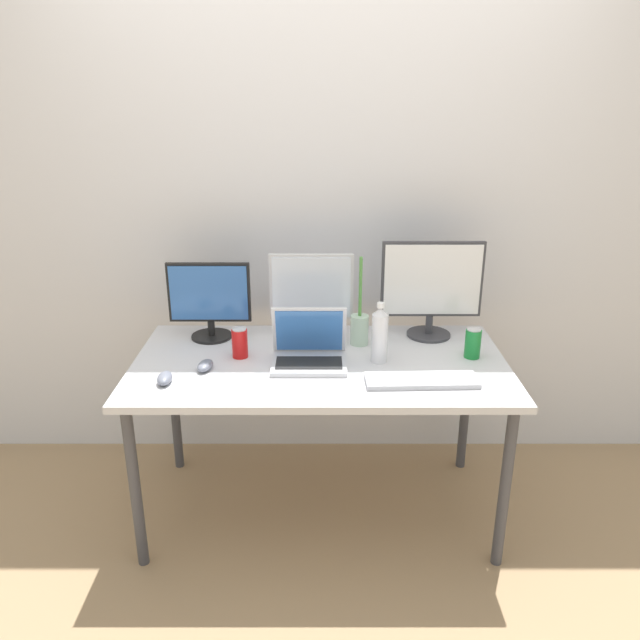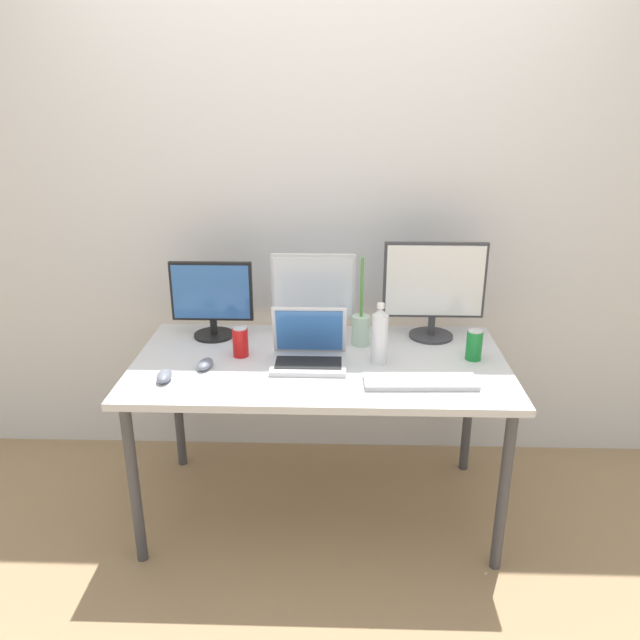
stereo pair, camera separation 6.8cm
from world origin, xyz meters
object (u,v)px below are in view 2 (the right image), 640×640
at_px(soda_can_near_keyboard, 240,342).
at_px(monitor_right, 434,287).
at_px(laptop_silver, 309,351).
at_px(soda_can_by_laptop, 474,345).
at_px(monitor_left, 212,298).
at_px(mouse_by_keyboard, 205,364).
at_px(monitor_center, 313,295).
at_px(work_desk, 320,374).
at_px(mouse_by_laptop, 164,376).
at_px(water_bottle, 380,336).
at_px(keyboard_main, 420,382).
at_px(bamboo_vase, 361,328).

bearing_deg(soda_can_near_keyboard, monitor_right, 15.92).
height_order(laptop_silver, soda_can_by_laptop, laptop_silver).
height_order(monitor_left, mouse_by_keyboard, monitor_left).
height_order(monitor_left, monitor_right, monitor_right).
distance_m(monitor_left, monitor_center, 0.45).
height_order(work_desk, laptop_silver, laptop_silver).
distance_m(monitor_left, mouse_by_laptop, 0.50).
bearing_deg(water_bottle, monitor_right, 48.38).
height_order(laptop_silver, mouse_by_laptop, laptop_silver).
distance_m(monitor_left, keyboard_main, 1.01).
bearing_deg(monitor_left, monitor_right, 1.24).
relative_size(monitor_right, mouse_by_keyboard, 4.36).
bearing_deg(keyboard_main, monitor_left, 150.38).
bearing_deg(soda_can_near_keyboard, mouse_by_laptop, -136.65).
xyz_separation_m(laptop_silver, water_bottle, (0.29, 0.02, 0.06)).
relative_size(monitor_left, soda_can_by_laptop, 2.90).
bearing_deg(work_desk, keyboard_main, -28.06).
bearing_deg(monitor_left, laptop_silver, -32.05).
relative_size(monitor_center, water_bottle, 1.51).
bearing_deg(laptop_silver, water_bottle, 3.38).
bearing_deg(mouse_by_keyboard, work_desk, 19.84).
height_order(monitor_right, water_bottle, monitor_right).
bearing_deg(mouse_by_keyboard, mouse_by_laptop, -129.94).
relative_size(laptop_silver, mouse_by_laptop, 2.82).
relative_size(monitor_left, monitor_right, 0.81).
bearing_deg(laptop_silver, soda_can_by_laptop, 5.03).
relative_size(monitor_right, water_bottle, 1.75).
distance_m(soda_can_near_keyboard, soda_can_by_laptop, 0.97).
distance_m(work_desk, mouse_by_laptop, 0.64).
xyz_separation_m(monitor_left, laptop_silver, (0.45, -0.28, -0.13)).
xyz_separation_m(laptop_silver, soda_can_by_laptop, (0.68, 0.06, 0.01)).
xyz_separation_m(keyboard_main, soda_can_by_laptop, (0.25, 0.24, 0.05)).
distance_m(monitor_left, laptop_silver, 0.54).
xyz_separation_m(laptop_silver, soda_can_near_keyboard, (-0.29, 0.06, 0.01)).
xyz_separation_m(work_desk, mouse_by_keyboard, (-0.46, -0.09, 0.08)).
relative_size(monitor_center, laptop_silver, 1.27).
height_order(mouse_by_laptop, soda_can_near_keyboard, soda_can_near_keyboard).
height_order(monitor_center, mouse_by_laptop, monitor_center).
height_order(mouse_by_keyboard, bamboo_vase, bamboo_vase).
relative_size(work_desk, soda_can_by_laptop, 12.27).
bearing_deg(mouse_by_keyboard, soda_can_by_laptop, 15.41).
relative_size(monitor_left, bamboo_vase, 0.92).
relative_size(work_desk, keyboard_main, 3.59).
xyz_separation_m(monitor_left, soda_can_near_keyboard, (0.16, -0.22, -0.12)).
height_order(work_desk, soda_can_by_laptop, soda_can_by_laptop).
bearing_deg(soda_can_near_keyboard, bamboo_vase, 15.42).
bearing_deg(bamboo_vase, work_desk, -133.95).
xyz_separation_m(monitor_right, keyboard_main, (-0.11, -0.48, -0.23)).
bearing_deg(monitor_right, soda_can_by_laptop, -59.39).
relative_size(work_desk, monitor_left, 4.23).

